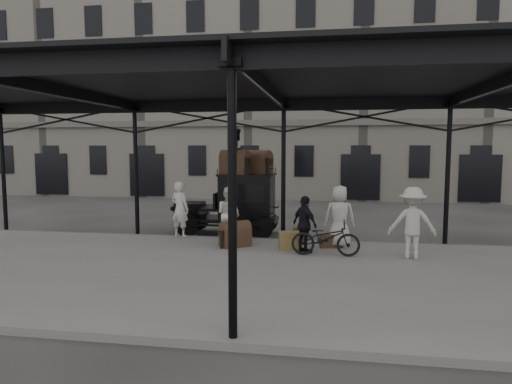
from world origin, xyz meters
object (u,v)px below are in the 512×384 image
steamer_trunk_roof_near (235,164)px  porter_left (180,209)px  porter_official (305,224)px  steamer_trunk_platform (235,236)px  bicycle (326,238)px  taxi (239,201)px

steamer_trunk_roof_near → porter_left: bearing=-133.6°
porter_official → steamer_trunk_platform: porter_official is taller
porter_left → steamer_trunk_roof_near: size_ratio=1.93×
bicycle → taxi: bearing=42.9°
porter_left → steamer_trunk_platform: 2.47m
bicycle → porter_left: bearing=67.9°
bicycle → steamer_trunk_roof_near: 4.79m
porter_official → steamer_trunk_platform: bearing=33.5°
porter_left → steamer_trunk_platform: size_ratio=2.12×
taxi → bicycle: taxi is taller
porter_left → steamer_trunk_roof_near: steamer_trunk_roof_near is taller
taxi → porter_left: 2.19m
bicycle → porter_official: bearing=64.4°
porter_official → steamer_trunk_roof_near: bearing=-0.3°
porter_left → bicycle: (4.79, -1.92, -0.43)m
steamer_trunk_roof_near → taxi: bearing=83.5°
porter_left → bicycle: size_ratio=0.99×
porter_left → bicycle: porter_left is taller
steamer_trunk_platform → bicycle: bearing=-50.9°
taxi → porter_left: (-1.70, -1.38, -0.13)m
porter_left → bicycle: 5.18m
porter_left → steamer_trunk_platform: bearing=172.1°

